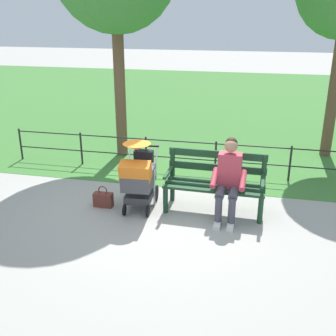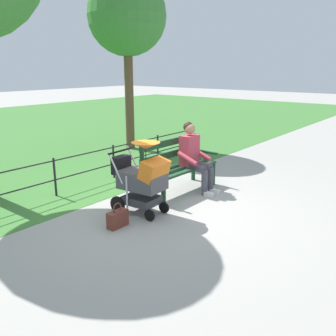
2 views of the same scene
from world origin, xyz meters
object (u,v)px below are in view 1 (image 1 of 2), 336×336
object	(u,v)px
stroller	(139,175)
handbag	(103,199)
person_on_bench	(229,177)
park_bench	(215,180)

from	to	relation	value
stroller	handbag	world-z (taller)	stroller
handbag	person_on_bench	bearing A→B (deg)	-177.69
handbag	park_bench	bearing A→B (deg)	-170.49
person_on_bench	park_bench	bearing A→B (deg)	-44.61
stroller	handbag	distance (m)	0.77
park_bench	stroller	xyz separation A→B (m)	(1.21, 0.24, 0.07)
park_bench	handbag	distance (m)	1.89
park_bench	person_on_bench	xyz separation A→B (m)	(-0.23, 0.22, 0.15)
stroller	person_on_bench	bearing A→B (deg)	-179.14
person_on_bench	stroller	bearing A→B (deg)	0.86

